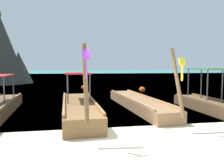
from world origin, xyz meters
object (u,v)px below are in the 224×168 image
(longtail_boat_violet_ribbon, at_px, (79,108))
(mooring_buoy_near, at_px, (84,88))
(longtail_boat_yellow_ribbon, at_px, (138,103))
(longtail_boat_blue_ribbon, at_px, (212,105))
(mooring_buoy_far, at_px, (142,90))

(longtail_boat_violet_ribbon, relative_size, mooring_buoy_near, 15.41)
(longtail_boat_violet_ribbon, distance_m, mooring_buoy_near, 9.87)
(longtail_boat_violet_ribbon, distance_m, longtail_boat_yellow_ribbon, 3.12)
(longtail_boat_blue_ribbon, bearing_deg, mooring_buoy_far, 96.80)
(longtail_boat_yellow_ribbon, bearing_deg, mooring_buoy_far, 70.42)
(longtail_boat_yellow_ribbon, bearing_deg, longtail_boat_violet_ribbon, -158.08)
(longtail_boat_violet_ribbon, height_order, longtail_boat_blue_ribbon, longtail_boat_violet_ribbon)
(longtail_boat_violet_ribbon, height_order, longtail_boat_yellow_ribbon, longtail_boat_violet_ribbon)
(longtail_boat_violet_ribbon, distance_m, longtail_boat_blue_ribbon, 5.94)
(mooring_buoy_near, distance_m, mooring_buoy_far, 5.20)
(longtail_boat_blue_ribbon, xyz_separation_m, mooring_buoy_near, (-5.36, 10.19, -0.10))
(longtail_boat_yellow_ribbon, bearing_deg, mooring_buoy_near, 104.99)
(longtail_boat_blue_ribbon, bearing_deg, longtail_boat_violet_ribbon, 176.75)
(longtail_boat_violet_ribbon, relative_size, longtail_boat_yellow_ribbon, 0.87)
(longtail_boat_violet_ribbon, height_order, mooring_buoy_far, longtail_boat_violet_ribbon)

